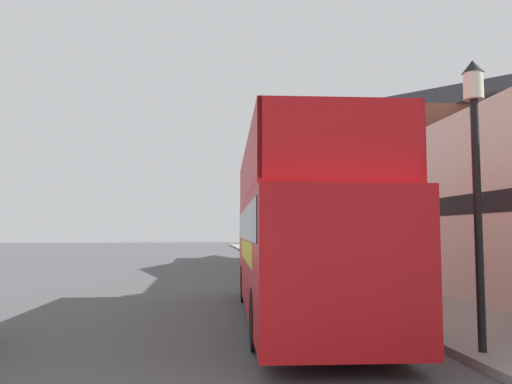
{
  "coord_description": "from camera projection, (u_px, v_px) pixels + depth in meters",
  "views": [
    {
      "loc": [
        1.23,
        -3.64,
        2.06
      ],
      "look_at": [
        2.31,
        6.44,
        2.86
      ],
      "focal_mm": 35.0,
      "sensor_mm": 36.0,
      "label": 1
    }
  ],
  "objects": [
    {
      "name": "lamp_post_nearest",
      "position": [
        475.0,
        148.0,
        8.22
      ],
      "size": [
        0.35,
        0.35,
        4.78
      ],
      "color": "black",
      "rests_on": "sidewalk"
    },
    {
      "name": "tour_bus",
      "position": [
        297.0,
        243.0,
        11.85
      ],
      "size": [
        2.98,
        10.1,
        4.04
      ],
      "rotation": [
        0.0,
        0.0,
        -0.05
      ],
      "color": "red",
      "rests_on": "ground_plane"
    },
    {
      "name": "ground_plane",
      "position": [
        177.0,
        274.0,
        24.13
      ],
      "size": [
        144.0,
        144.0,
        0.0
      ],
      "primitive_type": "plane",
      "color": "#4C4C4F"
    },
    {
      "name": "sidewalk",
      "position": [
        331.0,
        277.0,
        21.89
      ],
      "size": [
        3.08,
        108.0,
        0.14
      ],
      "color": "gray",
      "rests_on": "ground_plane"
    },
    {
      "name": "lamp_post_second",
      "position": [
        332.0,
        192.0,
        17.25
      ],
      "size": [
        0.35,
        0.35,
        4.78
      ],
      "color": "black",
      "rests_on": "sidewalk"
    },
    {
      "name": "brick_terrace_rear",
      "position": [
        379.0,
        182.0,
        28.99
      ],
      "size": [
        6.0,
        22.69,
        9.88
      ],
      "color": "brown",
      "rests_on": "ground_plane"
    },
    {
      "name": "parked_car_ahead_of_bus",
      "position": [
        277.0,
        266.0,
        19.66
      ],
      "size": [
        1.93,
        4.28,
        1.49
      ],
      "rotation": [
        0.0,
        0.0,
        0.03
      ],
      "color": "silver",
      "rests_on": "ground_plane"
    }
  ]
}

